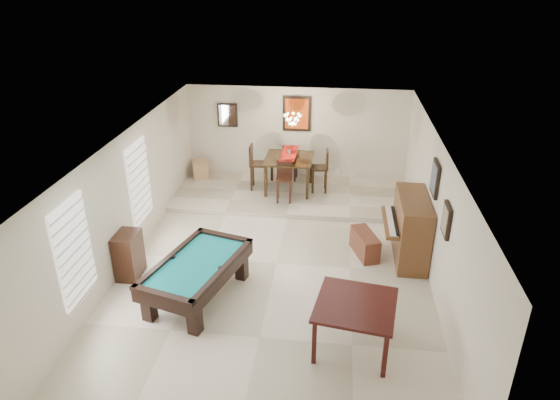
% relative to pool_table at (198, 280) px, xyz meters
% --- Properties ---
extents(ground_plane, '(6.00, 9.00, 0.02)m').
position_rel_pool_table_xyz_m(ground_plane, '(1.27, 1.29, -0.37)').
color(ground_plane, beige).
extents(wall_back, '(6.00, 0.04, 2.60)m').
position_rel_pool_table_xyz_m(wall_back, '(1.27, 5.79, 0.94)').
color(wall_back, silver).
rests_on(wall_back, ground_plane).
extents(wall_front, '(6.00, 0.04, 2.60)m').
position_rel_pool_table_xyz_m(wall_front, '(1.27, -3.21, 0.94)').
color(wall_front, silver).
rests_on(wall_front, ground_plane).
extents(wall_left, '(0.04, 9.00, 2.60)m').
position_rel_pool_table_xyz_m(wall_left, '(-1.73, 1.29, 0.94)').
color(wall_left, silver).
rests_on(wall_left, ground_plane).
extents(wall_right, '(0.04, 9.00, 2.60)m').
position_rel_pool_table_xyz_m(wall_right, '(4.27, 1.29, 0.94)').
color(wall_right, silver).
rests_on(wall_right, ground_plane).
extents(ceiling, '(6.00, 9.00, 0.04)m').
position_rel_pool_table_xyz_m(ceiling, '(1.27, 1.29, 2.24)').
color(ceiling, white).
rests_on(ceiling, wall_back).
extents(dining_step, '(6.00, 2.50, 0.12)m').
position_rel_pool_table_xyz_m(dining_step, '(1.27, 4.54, -0.30)').
color(dining_step, beige).
rests_on(dining_step, ground_plane).
extents(window_left_front, '(0.06, 1.00, 1.70)m').
position_rel_pool_table_xyz_m(window_left_front, '(-1.70, -0.91, 1.04)').
color(window_left_front, white).
rests_on(window_left_front, wall_left).
extents(window_left_rear, '(0.06, 1.00, 1.70)m').
position_rel_pool_table_xyz_m(window_left_rear, '(-1.70, 1.89, 1.04)').
color(window_left_rear, white).
rests_on(window_left_rear, wall_left).
extents(pool_table, '(1.72, 2.41, 0.72)m').
position_rel_pool_table_xyz_m(pool_table, '(0.00, 0.00, 0.00)').
color(pool_table, black).
rests_on(pool_table, ground_plane).
extents(square_table, '(1.38, 1.38, 0.83)m').
position_rel_pool_table_xyz_m(square_table, '(2.78, -0.98, 0.05)').
color(square_table, black).
rests_on(square_table, ground_plane).
extents(upright_piano, '(0.90, 1.61, 1.34)m').
position_rel_pool_table_xyz_m(upright_piano, '(3.80, 1.87, 0.31)').
color(upright_piano, brown).
rests_on(upright_piano, ground_plane).
extents(piano_bench, '(0.62, 0.96, 0.50)m').
position_rel_pool_table_xyz_m(piano_bench, '(3.06, 1.86, -0.11)').
color(piano_bench, '#5B2B1D').
rests_on(piano_bench, ground_plane).
extents(apothecary_chest, '(0.41, 0.61, 0.92)m').
position_rel_pool_table_xyz_m(apothecary_chest, '(-1.50, 0.54, 0.10)').
color(apothecary_chest, black).
rests_on(apothecary_chest, ground_plane).
extents(dining_table, '(1.25, 1.25, 1.01)m').
position_rel_pool_table_xyz_m(dining_table, '(1.17, 4.74, 0.26)').
color(dining_table, black).
rests_on(dining_table, dining_step).
extents(flower_vase, '(0.15, 0.15, 0.22)m').
position_rel_pool_table_xyz_m(flower_vase, '(1.17, 4.74, 0.88)').
color(flower_vase, '#A71D0E').
rests_on(flower_vase, dining_table).
extents(dining_chair_south, '(0.41, 0.41, 1.04)m').
position_rel_pool_table_xyz_m(dining_chair_south, '(1.12, 4.03, 0.28)').
color(dining_chair_south, black).
rests_on(dining_chair_south, dining_step).
extents(dining_chair_north, '(0.40, 0.40, 1.02)m').
position_rel_pool_table_xyz_m(dining_chair_north, '(1.14, 5.45, 0.27)').
color(dining_chair_north, black).
rests_on(dining_chair_north, dining_step).
extents(dining_chair_west, '(0.46, 0.46, 1.20)m').
position_rel_pool_table_xyz_m(dining_chair_west, '(0.38, 4.72, 0.36)').
color(dining_chair_west, black).
rests_on(dining_chair_west, dining_step).
extents(dining_chair_east, '(0.44, 0.44, 1.11)m').
position_rel_pool_table_xyz_m(dining_chair_east, '(1.97, 4.75, 0.32)').
color(dining_chair_east, black).
rests_on(dining_chair_east, dining_step).
extents(corner_bench, '(0.55, 0.61, 0.46)m').
position_rel_pool_table_xyz_m(corner_bench, '(-1.36, 5.29, -0.01)').
color(corner_bench, tan).
rests_on(corner_bench, dining_step).
extents(chandelier, '(0.44, 0.44, 0.60)m').
position_rel_pool_table_xyz_m(chandelier, '(1.27, 4.49, 1.84)').
color(chandelier, '#FFE5B2').
rests_on(chandelier, ceiling).
extents(back_painting, '(0.75, 0.06, 0.95)m').
position_rel_pool_table_xyz_m(back_painting, '(1.27, 5.75, 1.54)').
color(back_painting, '#D84C14').
rests_on(back_painting, wall_back).
extents(back_mirror, '(0.55, 0.06, 0.65)m').
position_rel_pool_table_xyz_m(back_mirror, '(-0.63, 5.75, 1.44)').
color(back_mirror, white).
rests_on(back_mirror, wall_back).
extents(right_picture_upper, '(0.06, 0.55, 0.65)m').
position_rel_pool_table_xyz_m(right_picture_upper, '(4.23, 1.59, 1.54)').
color(right_picture_upper, slate).
rests_on(right_picture_upper, wall_right).
extents(right_picture_lower, '(0.06, 0.45, 0.55)m').
position_rel_pool_table_xyz_m(right_picture_lower, '(4.23, 0.29, 1.34)').
color(right_picture_lower, gray).
rests_on(right_picture_lower, wall_right).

